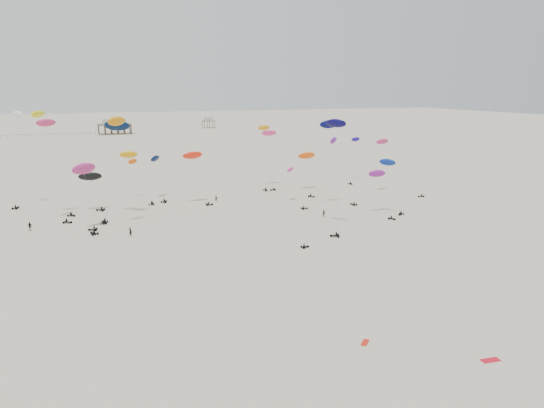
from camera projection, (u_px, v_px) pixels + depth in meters
name	position (u px, v px, depth m)	size (l,w,h in m)	color
ground_plane	(172.00, 164.00, 210.95)	(900.00, 900.00, 0.00)	beige
pavilion_main	(115.00, 127.00, 343.49)	(21.00, 13.00, 9.80)	brown
pavilion_small	(209.00, 123.00, 395.25)	(9.00, 7.00, 8.00)	brown
pier_fence	(27.00, 135.00, 326.25)	(80.20, 0.20, 1.50)	black
rig_0	(122.00, 174.00, 124.33)	(9.80, 10.15, 16.52)	black
rig_1	(141.00, 180.00, 142.43)	(5.78, 14.78, 15.13)	black
rig_2	(266.00, 142.00, 161.10)	(4.14, 11.11, 19.49)	black
rig_3	(354.00, 153.00, 172.12)	(8.74, 10.74, 16.20)	black
rig_4	(380.00, 182.00, 127.54)	(4.63, 10.40, 11.73)	black
rig_5	(17.00, 141.00, 134.19)	(5.14, 8.85, 24.34)	black
rig_6	(307.00, 160.00, 156.53)	(7.67, 14.37, 14.90)	black
rig_7	(47.00, 149.00, 118.47)	(7.49, 8.37, 25.24)	black
rig_8	(333.00, 137.00, 135.74)	(9.00, 6.55, 22.04)	black
rig_9	(389.00, 150.00, 152.81)	(9.27, 13.96, 18.64)	black
rig_10	(336.00, 145.00, 112.70)	(7.66, 12.59, 24.13)	black
rig_11	(295.00, 181.00, 139.21)	(3.60, 13.39, 13.20)	black
rig_12	(390.00, 173.00, 127.86)	(4.73, 7.36, 13.42)	black
rig_13	(92.00, 181.00, 131.28)	(6.03, 4.79, 9.89)	black
rig_14	(194.00, 161.00, 138.93)	(6.72, 7.93, 14.06)	black
rig_15	(116.00, 133.00, 124.21)	(9.12, 13.06, 23.51)	black
rig_16	(158.00, 171.00, 144.12)	(4.11, 11.20, 12.59)	black
rig_17	(112.00, 142.00, 114.46)	(10.14, 7.12, 24.10)	black
rig_18	(85.00, 178.00, 112.77)	(6.02, 10.05, 14.59)	black
rig_19	(52.00, 143.00, 124.75)	(7.57, 7.42, 23.05)	black
rig_20	(324.00, 174.00, 101.73)	(9.39, 4.90, 21.03)	black
rig_21	(268.00, 143.00, 162.35)	(7.94, 11.81, 18.40)	black
spectator_0	(131.00, 236.00, 109.46)	(0.83, 0.57, 2.27)	black
spectator_1	(324.00, 217.00, 125.87)	(0.98, 0.57, 2.00)	black
spectator_2	(30.00, 231.00, 113.67)	(1.33, 0.71, 2.24)	black
spectator_3	(216.00, 201.00, 142.79)	(0.70, 0.48, 1.92)	black
grounded_kite_a	(490.00, 360.00, 59.84)	(2.20, 0.90, 0.08)	red
grounded_kite_b	(365.00, 343.00, 63.98)	(1.80, 0.70, 0.07)	red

